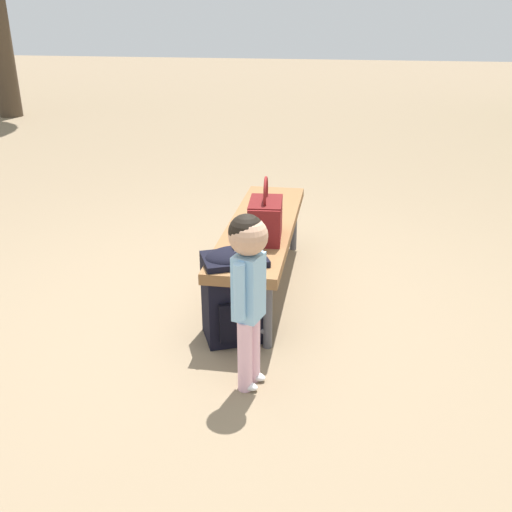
{
  "coord_description": "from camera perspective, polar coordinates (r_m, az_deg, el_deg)",
  "views": [
    {
      "loc": [
        2.88,
        0.66,
        1.66
      ],
      "look_at": [
        0.09,
        0.16,
        0.45
      ],
      "focal_mm": 40.31,
      "sensor_mm": 36.0,
      "label": 1
    }
  ],
  "objects": [
    {
      "name": "park_bench",
      "position": [
        3.6,
        0.53,
        2.44
      ],
      "size": [
        1.61,
        0.43,
        0.45
      ],
      "color": "brown",
      "rests_on": "ground"
    },
    {
      "name": "backpack_large",
      "position": [
        3.09,
        -2.11,
        -3.56
      ],
      "size": [
        0.37,
        0.4,
        0.56
      ],
      "color": "black",
      "rests_on": "ground"
    },
    {
      "name": "handbag",
      "position": [
        3.29,
        0.96,
        3.81
      ],
      "size": [
        0.34,
        0.21,
        0.37
      ],
      "color": "maroon",
      "rests_on": "park_bench"
    },
    {
      "name": "child_standing",
      "position": [
        2.56,
        -0.77,
        -2.03
      ],
      "size": [
        0.23,
        0.18,
        0.86
      ],
      "color": "#E5B2C6",
      "rests_on": "ground"
    },
    {
      "name": "ground_plane",
      "position": [
        3.39,
        -2.38,
        -6.25
      ],
      "size": [
        40.0,
        40.0,
        0.0
      ],
      "primitive_type": "plane",
      "color": "#7F6B51",
      "rests_on": "ground"
    }
  ]
}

